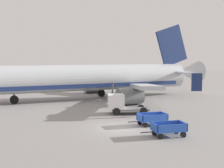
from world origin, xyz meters
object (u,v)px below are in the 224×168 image
Objects in this scene: baggage_cart_nearest at (169,129)px; service_truck_beside_carts at (120,104)px; airplane at (97,78)px; baggage_cart_second_in_row at (152,119)px.

service_truck_beside_carts is (-2.32, 9.38, 0.50)m from baggage_cart_nearest.
airplane is at bearing 98.40° from service_truck_beside_carts.
service_truck_beside_carts is (-2.00, 5.64, 0.50)m from baggage_cart_second_in_row.
baggage_cart_second_in_row is (3.69, -17.06, -2.45)m from airplane.
baggage_cart_nearest is at bearing -85.05° from baggage_cart_second_in_row.
service_truck_beside_carts is (1.68, -11.41, -1.95)m from airplane.
baggage_cart_nearest is (4.01, -20.79, -2.45)m from airplane.
service_truck_beside_carts is at bearing 103.92° from baggage_cart_nearest.
airplane is 10.23× the size of baggage_cart_nearest.
airplane is at bearing 102.19° from baggage_cart_second_in_row.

